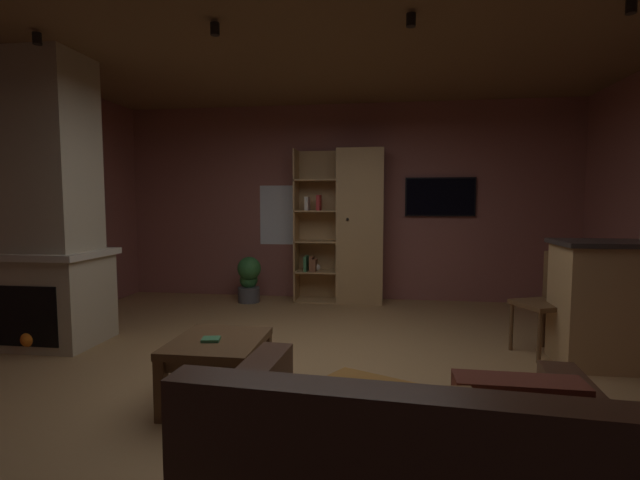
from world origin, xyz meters
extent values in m
cube|color=#A37A4C|center=(0.00, 0.00, -0.01)|extent=(6.35, 5.96, 0.02)
cube|color=#8E544C|center=(0.00, 3.01, 1.37)|extent=(6.47, 0.06, 2.75)
cube|color=brown|center=(0.00, 0.00, 2.76)|extent=(6.35, 5.96, 0.02)
cube|color=white|center=(-0.84, 2.98, 1.19)|extent=(0.80, 0.01, 0.85)
cube|color=#BCAD8E|center=(-2.63, 0.49, 0.43)|extent=(0.89, 0.71, 0.85)
cube|color=#BCAD8E|center=(-2.63, 0.49, 1.80)|extent=(0.75, 0.60, 1.90)
cube|color=beige|center=(-2.63, 0.49, 0.88)|extent=(0.97, 0.79, 0.06)
cube|color=black|center=(-2.63, 0.16, 0.36)|extent=(0.62, 0.08, 0.55)
sphere|color=orange|center=(-2.63, 0.15, 0.14)|extent=(0.14, 0.14, 0.14)
cube|color=tan|center=(0.23, 2.73, 1.05)|extent=(0.63, 0.38, 2.09)
cube|color=tan|center=(-0.38, 2.91, 1.05)|extent=(0.58, 0.02, 2.09)
cube|color=tan|center=(-0.66, 2.73, 1.05)|extent=(0.02, 0.38, 2.09)
sphere|color=black|center=(0.07, 2.53, 1.15)|extent=(0.04, 0.04, 0.04)
cube|color=tan|center=(-0.38, 2.73, 0.01)|extent=(0.58, 0.38, 0.02)
cube|color=tan|center=(-0.38, 2.73, 0.42)|extent=(0.58, 0.38, 0.02)
cube|color=tan|center=(-0.38, 2.73, 0.84)|extent=(0.58, 0.38, 0.02)
cube|color=tan|center=(-0.38, 2.73, 1.26)|extent=(0.58, 0.38, 0.02)
cube|color=tan|center=(-0.38, 2.73, 1.68)|extent=(0.58, 0.38, 0.02)
cube|color=#B22D2D|center=(-0.33, 2.67, 1.37)|extent=(0.05, 0.23, 0.21)
cube|color=brown|center=(-0.39, 2.67, 0.51)|extent=(0.04, 0.23, 0.17)
cube|color=#387247|center=(-0.51, 2.67, 0.53)|extent=(0.04, 0.23, 0.21)
cube|color=beige|center=(-0.49, 2.67, 1.36)|extent=(0.05, 0.23, 0.19)
cube|color=brown|center=(-0.43, 2.67, 0.53)|extent=(0.04, 0.23, 0.20)
sphere|color=beige|center=(-0.37, 2.73, 0.47)|extent=(0.10, 0.10, 0.10)
cube|color=#4C2D1E|center=(0.60, -2.20, 0.63)|extent=(1.43, 0.24, 0.42)
cube|color=#4C2D1E|center=(-0.01, -1.75, 0.34)|extent=(0.22, 0.95, 0.67)
cube|color=brown|center=(1.02, -1.82, 0.55)|extent=(0.45, 0.15, 0.41)
cube|color=#C67F33|center=(0.56, -1.86, 0.56)|extent=(0.48, 0.34, 0.34)
cube|color=tan|center=(0.77, -1.92, 0.53)|extent=(0.41, 0.27, 0.34)
cube|color=olive|center=(0.65, -2.03, 0.56)|extent=(0.38, 0.22, 0.41)
cube|color=brown|center=(-0.57, -0.57, 0.42)|extent=(0.60, 0.69, 0.05)
cube|color=brown|center=(-0.57, -0.57, 0.36)|extent=(0.54, 0.62, 0.08)
cube|color=brown|center=(-0.83, -0.87, 0.20)|extent=(0.07, 0.07, 0.40)
cube|color=brown|center=(-0.31, -0.87, 0.20)|extent=(0.07, 0.07, 0.40)
cube|color=brown|center=(-0.83, -0.27, 0.20)|extent=(0.07, 0.07, 0.40)
cube|color=brown|center=(-0.31, -0.27, 0.20)|extent=(0.07, 0.07, 0.40)
cube|color=#387247|center=(-0.60, -0.62, 0.46)|extent=(0.13, 0.12, 0.02)
cube|color=brown|center=(1.97, 0.78, 0.46)|extent=(0.55, 0.55, 0.04)
cube|color=brown|center=(2.14, 0.86, 0.70)|extent=(0.19, 0.38, 0.44)
cylinder|color=brown|center=(1.73, 0.88, 0.23)|extent=(0.04, 0.04, 0.46)
cylinder|color=brown|center=(1.87, 0.55, 0.23)|extent=(0.04, 0.04, 0.46)
cylinder|color=brown|center=(2.06, 1.02, 0.23)|extent=(0.04, 0.04, 0.46)
cylinder|color=brown|center=(2.20, 0.69, 0.23)|extent=(0.04, 0.04, 0.46)
cylinder|color=#4C4C51|center=(-1.29, 2.53, 0.10)|extent=(0.30, 0.30, 0.20)
sphere|color=#2D6B33|center=(-1.30, 2.57, 0.30)|extent=(0.25, 0.25, 0.25)
sphere|color=#2D6B33|center=(-1.28, 2.52, 0.47)|extent=(0.32, 0.32, 0.32)
cube|color=black|center=(1.31, 2.95, 1.45)|extent=(0.94, 0.05, 0.53)
cube|color=black|center=(1.31, 2.92, 1.45)|extent=(0.90, 0.01, 0.49)
cylinder|color=black|center=(-2.22, -0.06, 2.68)|extent=(0.07, 0.07, 0.09)
cylinder|color=black|center=(-0.74, -0.06, 2.68)|extent=(0.07, 0.07, 0.09)
cylinder|color=black|center=(0.72, -0.03, 2.68)|extent=(0.07, 0.07, 0.09)
cylinder|color=black|center=(2.17, -0.05, 2.68)|extent=(0.07, 0.07, 0.09)
camera|label=1|loc=(0.53, -3.45, 1.37)|focal=25.43mm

